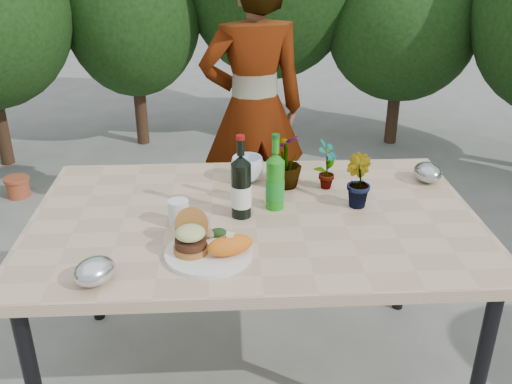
{
  "coord_description": "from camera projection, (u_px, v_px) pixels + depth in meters",
  "views": [
    {
      "loc": [
        -0.1,
        -1.81,
        1.71
      ],
      "look_at": [
        0.0,
        -0.08,
        0.88
      ],
      "focal_mm": 40.0,
      "sensor_mm": 36.0,
      "label": 1
    }
  ],
  "objects": [
    {
      "name": "shrub_hedge",
      "position": [
        258.0,
        23.0,
        3.44
      ],
      "size": [
        6.86,
        5.1,
        2.43
      ],
      "color": "#382316",
      "rests_on": "ground"
    },
    {
      "name": "blue_bowl",
      "position": [
        247.0,
        169.0,
        2.3
      ],
      "size": [
        0.16,
        0.16,
        0.1
      ],
      "primitive_type": "imported",
      "rotation": [
        0.0,
        0.0,
        -0.28
      ],
      "color": "white",
      "rests_on": "patio_table"
    },
    {
      "name": "foil_packet_left",
      "position": [
        95.0,
        271.0,
        1.65
      ],
      "size": [
        0.17,
        0.17,
        0.08
      ],
      "primitive_type": "ellipsoid",
      "rotation": [
        0.0,
        0.0,
        0.9
      ],
      "color": "silver",
      "rests_on": "patio_table"
    },
    {
      "name": "person",
      "position": [
        254.0,
        110.0,
        3.06
      ],
      "size": [
        0.63,
        0.47,
        1.57
      ],
      "primitive_type": "imported",
      "rotation": [
        0.0,
        0.0,
        3.31
      ],
      "color": "#A06450",
      "rests_on": "ground"
    },
    {
      "name": "burger_stack",
      "position": [
        191.0,
        236.0,
        1.79
      ],
      "size": [
        0.11,
        0.16,
        0.11
      ],
      "color": "#B7722D",
      "rests_on": "dinner_plate"
    },
    {
      "name": "seedling_left",
      "position": [
        327.0,
        165.0,
        2.21
      ],
      "size": [
        0.12,
        0.13,
        0.2
      ],
      "primitive_type": "imported",
      "rotation": [
        0.0,
        0.0,
        0.94
      ],
      "color": "#276021",
      "rests_on": "patio_table"
    },
    {
      "name": "ground",
      "position": [
        255.0,
        374.0,
        2.37
      ],
      "size": [
        80.0,
        80.0,
        0.0
      ],
      "primitive_type": "plane",
      "color": "slate",
      "rests_on": "ground"
    },
    {
      "name": "dinner_plate",
      "position": [
        209.0,
        253.0,
        1.8
      ],
      "size": [
        0.28,
        0.28,
        0.01
      ],
      "primitive_type": "cylinder",
      "color": "white",
      "rests_on": "patio_table"
    },
    {
      "name": "seedling_right",
      "position": [
        286.0,
        161.0,
        2.23
      ],
      "size": [
        0.17,
        0.17,
        0.22
      ],
      "primitive_type": "imported",
      "rotation": [
        0.0,
        0.0,
        3.96
      ],
      "color": "#255E20",
      "rests_on": "patio_table"
    },
    {
      "name": "sweet_potato",
      "position": [
        230.0,
        245.0,
        1.77
      ],
      "size": [
        0.17,
        0.12,
        0.06
      ],
      "primitive_type": "ellipsoid",
      "rotation": [
        0.0,
        0.0,
        0.35
      ],
      "color": "orange",
      "rests_on": "dinner_plate"
    },
    {
      "name": "plastic_cup",
      "position": [
        179.0,
        213.0,
        1.96
      ],
      "size": [
        0.07,
        0.07,
        0.09
      ],
      "primitive_type": "cylinder",
      "color": "white",
      "rests_on": "patio_table"
    },
    {
      "name": "grilled_veg",
      "position": [
        214.0,
        233.0,
        1.88
      ],
      "size": [
        0.08,
        0.05,
        0.03
      ],
      "color": "olive",
      "rests_on": "dinner_plate"
    },
    {
      "name": "terracotta_pot",
      "position": [
        18.0,
        187.0,
        3.88
      ],
      "size": [
        0.17,
        0.17,
        0.14
      ],
      "color": "#AC4B2C",
      "rests_on": "ground"
    },
    {
      "name": "seedling_mid",
      "position": [
        357.0,
        181.0,
        2.08
      ],
      "size": [
        0.12,
        0.13,
        0.2
      ],
      "primitive_type": "imported",
      "rotation": [
        0.0,
        0.0,
        1.94
      ],
      "color": "#255F20",
      "rests_on": "patio_table"
    },
    {
      "name": "wine_bottle",
      "position": [
        241.0,
        187.0,
        2.0
      ],
      "size": [
        0.07,
        0.07,
        0.31
      ],
      "rotation": [
        0.0,
        0.0,
        -0.11
      ],
      "color": "black",
      "rests_on": "patio_table"
    },
    {
      "name": "patio_table",
      "position": [
        255.0,
        229.0,
        2.08
      ],
      "size": [
        1.6,
        1.0,
        0.75
      ],
      "color": "tan",
      "rests_on": "ground"
    },
    {
      "name": "foil_packet_right",
      "position": [
        428.0,
        172.0,
        2.3
      ],
      "size": [
        0.12,
        0.14,
        0.08
      ],
      "primitive_type": "ellipsoid",
      "rotation": [
        0.0,
        0.0,
        1.67
      ],
      "color": "#ADAEB4",
      "rests_on": "patio_table"
    },
    {
      "name": "sparkling_water",
      "position": [
        275.0,
        182.0,
        2.06
      ],
      "size": [
        0.07,
        0.07,
        0.29
      ],
      "rotation": [
        0.0,
        0.0,
        -0.14
      ],
      "color": "#1D8A19",
      "rests_on": "patio_table"
    }
  ]
}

